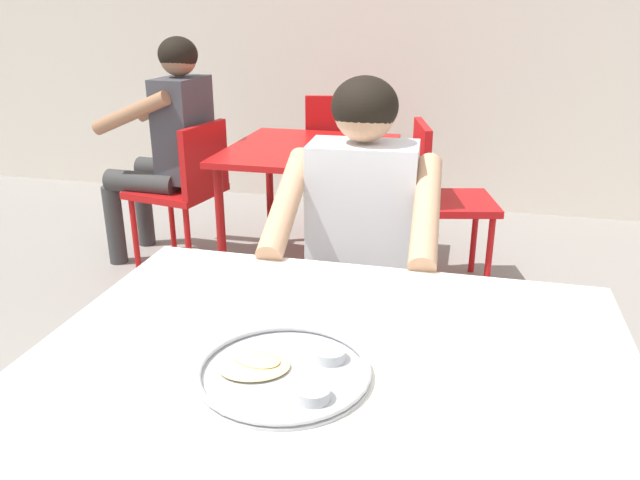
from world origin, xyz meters
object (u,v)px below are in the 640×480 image
object	(u,v)px
chair_foreground	(366,268)
chair_red_far	(340,155)
thali_tray	(284,371)
patron_background	(169,133)
table_foreground	(329,388)
chair_red_right	(440,192)
diner_foreground	(358,236)
table_background_red	(310,163)
chair_red_left	(187,184)

from	to	relation	value
chair_foreground	chair_red_far	world-z (taller)	chair_red_far
thali_tray	patron_background	world-z (taller)	patron_background
table_foreground	chair_red_right	bearing A→B (deg)	86.90
diner_foreground	chair_red_right	distance (m)	1.30
thali_tray	patron_background	distance (m)	2.47
table_foreground	chair_red_right	world-z (taller)	chair_red_right
thali_tray	chair_red_right	bearing A→B (deg)	85.12
table_foreground	table_background_red	size ratio (longest dim) A/B	1.33
diner_foreground	chair_red_left	distance (m)	1.68
chair_red_right	table_background_red	bearing A→B (deg)	-179.62
chair_foreground	chair_red_left	xyz separation A→B (m)	(-1.15, 0.97, -0.03)
thali_tray	chair_red_far	size ratio (longest dim) A/B	0.37
chair_red_right	diner_foreground	bearing A→B (deg)	-98.56
diner_foreground	patron_background	distance (m)	1.80
table_foreground	thali_tray	bearing A→B (deg)	-132.51
diner_foreground	chair_red_left	size ratio (longest dim) A/B	1.47
diner_foreground	chair_red_right	size ratio (longest dim) A/B	1.40
chair_foreground	chair_red_far	distance (m)	1.73
thali_tray	patron_background	xyz separation A→B (m)	(-1.28, 2.11, -0.02)
thali_tray	chair_red_right	xyz separation A→B (m)	(0.18, 2.10, -0.25)
chair_red_right	chair_red_far	xyz separation A→B (m)	(-0.65, 0.63, 0.01)
table_foreground	table_background_red	distance (m)	2.10
table_background_red	chair_red_right	world-z (taller)	chair_red_right
table_foreground	chair_red_far	bearing A→B (deg)	101.40
chair_red_left	chair_red_far	world-z (taller)	chair_red_far
table_background_red	table_foreground	bearing A→B (deg)	-74.41
thali_tray	table_background_red	size ratio (longest dim) A/B	0.37
diner_foreground	chair_red_left	world-z (taller)	diner_foreground
chair_red_left	patron_background	size ratio (longest dim) A/B	0.65
chair_red_left	diner_foreground	bearing A→B (deg)	-46.07
chair_foreground	diner_foreground	world-z (taller)	diner_foreground
table_foreground	diner_foreground	bearing A→B (deg)	96.17
thali_tray	chair_foreground	size ratio (longest dim) A/B	0.37
diner_foreground	chair_red_left	bearing A→B (deg)	133.93
chair_red_far	chair_foreground	bearing A→B (deg)	-75.11
thali_tray	chair_red_left	size ratio (longest dim) A/B	0.41
chair_foreground	diner_foreground	bearing A→B (deg)	-87.70
chair_foreground	diner_foreground	distance (m)	0.31
thali_tray	chair_foreground	world-z (taller)	chair_foreground
table_background_red	patron_background	distance (m)	0.80
chair_foreground	chair_red_left	bearing A→B (deg)	139.70
patron_background	chair_red_right	bearing A→B (deg)	-0.05
chair_foreground	table_background_red	world-z (taller)	chair_foreground
table_foreground	chair_red_far	world-z (taller)	chair_red_far
table_foreground	thali_tray	xyz separation A→B (m)	(-0.07, -0.08, 0.08)
table_foreground	chair_foreground	distance (m)	1.00
table_foreground	chair_red_right	xyz separation A→B (m)	(0.11, 2.03, -0.17)
chair_foreground	patron_background	bearing A→B (deg)	140.36
chair_red_left	chair_red_right	bearing A→B (deg)	3.15
chair_red_right	chair_red_left	bearing A→B (deg)	-176.85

